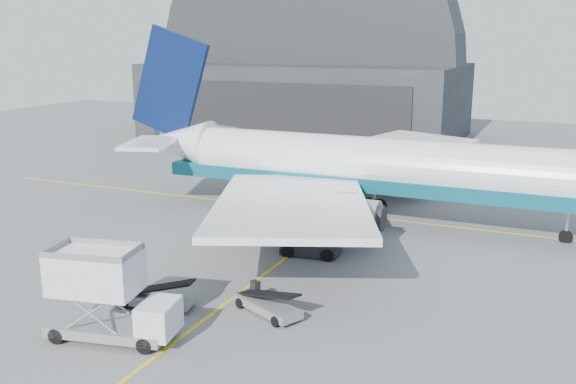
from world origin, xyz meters
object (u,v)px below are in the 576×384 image
at_px(airliner, 365,166).
at_px(belt_loader_b, 267,304).
at_px(belt_loader_a, 154,298).
at_px(catering_truck, 107,296).
at_px(pushback_tug, 313,245).

xyz_separation_m(airliner, belt_loader_b, (0.83, -22.14, -4.32)).
xyz_separation_m(airliner, belt_loader_a, (-5.92, -24.09, -4.32)).
distance_m(airliner, catering_truck, 29.29).
bearing_deg(belt_loader_b, catering_truck, -109.27).
relative_size(airliner, catering_truck, 6.63).
height_order(airliner, belt_loader_a, airliner).
distance_m(airliner, belt_loader_a, 25.18).
relative_size(catering_truck, belt_loader_a, 1.46).
bearing_deg(airliner, pushback_tug, -93.15).
height_order(catering_truck, belt_loader_b, catering_truck).
bearing_deg(pushback_tug, airliner, 80.76).
bearing_deg(belt_loader_a, airliner, 66.35).
relative_size(pushback_tug, belt_loader_a, 0.89).
bearing_deg(catering_truck, belt_loader_b, 33.97).
xyz_separation_m(catering_truck, belt_loader_b, (6.51, 6.49, -1.90)).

